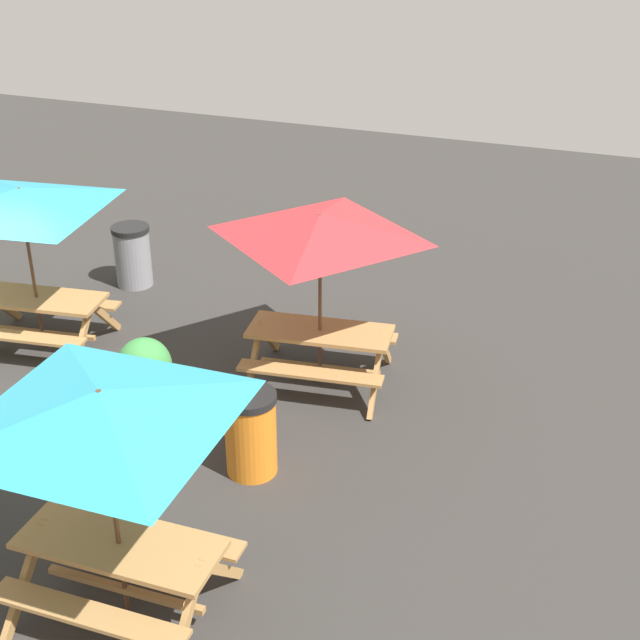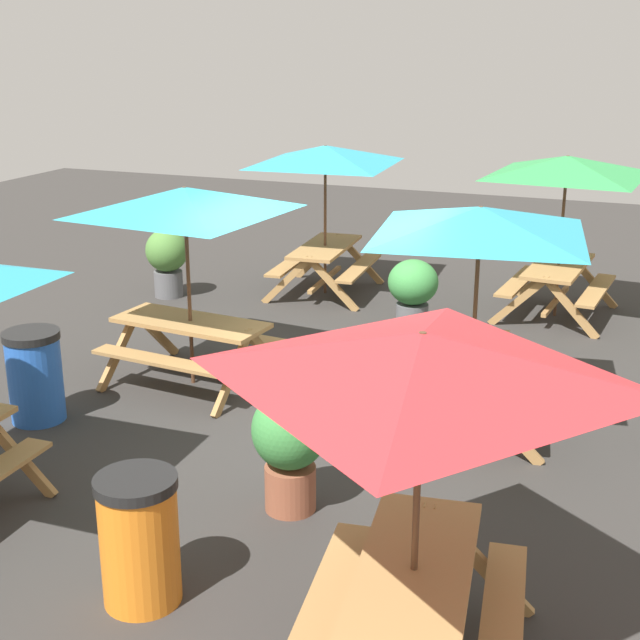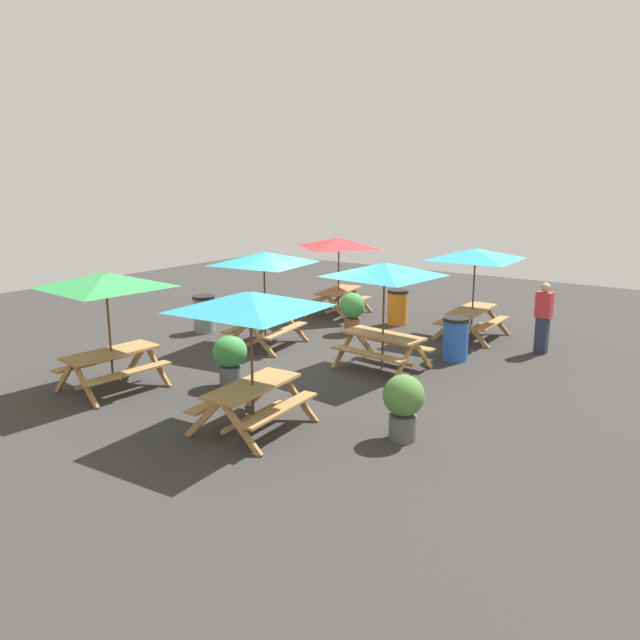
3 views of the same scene
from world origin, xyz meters
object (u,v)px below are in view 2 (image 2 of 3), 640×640
Objects in this scene: trash_bin_blue at (35,376)px; picnic_table_1 at (185,215)px; trash_bin_orange at (139,539)px; picnic_table_5 at (566,178)px; picnic_table_0 at (325,166)px; potted_plant_2 at (167,258)px; picnic_table_2 at (421,384)px; picnic_table_3 at (479,238)px; potted_plant_0 at (290,442)px; potted_plant_1 at (413,290)px.

picnic_table_1 is at bearing 146.24° from trash_bin_blue.
picnic_table_5 is at bearing 166.80° from trash_bin_orange.
picnic_table_0 is 2.88× the size of trash_bin_blue.
picnic_table_1 is at bearing 34.85° from potted_plant_2.
picnic_table_0 reaches higher than trash_bin_blue.
picnic_table_1 is at bearing -143.56° from picnic_table_2.
picnic_table_3 is 2.87m from potted_plant_0.
picnic_table_5 reaches higher than trash_bin_orange.
potted_plant_1 is (-6.59, -1.86, -1.39)m from picnic_table_2.
picnic_table_1 is 2.78× the size of potted_plant_1.
potted_plant_0 is (6.45, -1.40, -1.36)m from picnic_table_5.
picnic_table_1 is 2.87× the size of trash_bin_blue.
picnic_table_1 is 3.59m from potted_plant_1.
potted_plant_2 is at bearing -73.65° from picnic_table_5.
picnic_table_3 is at bearing 0.12° from picnic_table_5.
potted_plant_1 is 4.00m from potted_plant_2.
potted_plant_0 reaches higher than trash_bin_blue.
picnic_table_1 is 3.95m from potted_plant_2.
potted_plant_1 reaches higher than trash_bin_blue.
potted_plant_0 is 4.98m from potted_plant_1.
potted_plant_2 is (1.05, -2.19, -1.37)m from picnic_table_0.
potted_plant_1 is at bearing 61.22° from picnic_table_1.
picnic_table_1 is at bearing -155.75° from trash_bin_orange.
trash_bin_orange is (7.91, 1.64, -1.49)m from picnic_table_0.
potted_plant_2 is (-6.86, -3.84, 0.12)m from trash_bin_orange.
picnic_table_1 reaches higher than trash_bin_orange.
trash_bin_blue is 3.30m from potted_plant_0.
potted_plant_1 is at bearing -171.83° from picnic_table_2.
picnic_table_2 reaches higher than potted_plant_0.
picnic_table_2 is 5.50m from trash_bin_blue.
potted_plant_0 is (2.25, 2.20, -1.36)m from picnic_table_1.
picnic_table_2 is 2.16× the size of potted_plant_0.
picnic_table_5 is (-8.06, -0.13, 0.00)m from picnic_table_2.
potted_plant_1 is (-2.73, 1.87, -1.39)m from picnic_table_1.
picnic_table_3 is 2.65× the size of potted_plant_2.
potted_plant_1 is (-2.68, -1.38, -1.39)m from picnic_table_3.
trash_bin_blue is at bearing -118.03° from picnic_table_1.
picnic_table_2 is 3.93m from picnic_table_3.
picnic_table_5 reaches higher than potted_plant_0.
picnic_table_1 is 1.21× the size of picnic_table_2.
picnic_table_3 is 2.86× the size of trash_bin_blue.
picnic_table_2 is at bearing -1.42° from picnic_table_3.
picnic_table_3 is 2.59× the size of potted_plant_0.
trash_bin_orange is (2.31, 2.73, 0.00)m from trash_bin_blue.
picnic_table_2 is at bearing 63.60° from trash_bin_blue.
picnic_table_2 is at bearing 88.86° from trash_bin_orange.
picnic_table_0 is at bearing -161.46° from potted_plant_0.
picnic_table_0 is 4.09m from picnic_table_1.
picnic_table_5 is at bearing 167.75° from potted_plant_0.
picnic_table_2 is (7.95, 3.65, 0.00)m from picnic_table_0.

